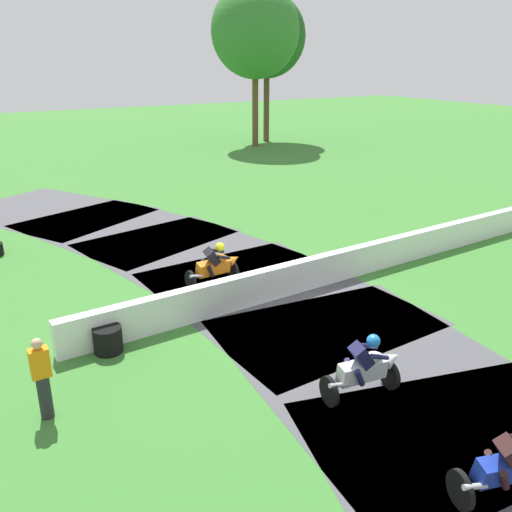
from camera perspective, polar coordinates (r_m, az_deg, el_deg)
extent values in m
plane|color=#38752D|center=(15.22, 2.32, -4.25)|extent=(120.00, 120.00, 0.00)
cube|color=#47474C|center=(12.15, 13.17, -11.57)|extent=(6.24, 8.15, 0.01)
cube|color=#47474C|center=(15.20, 2.20, -4.27)|extent=(5.90, 7.91, 0.01)
cube|color=#47474C|center=(18.47, -6.50, 0.16)|extent=(6.93, 8.59, 0.01)
cube|color=#47474C|center=(21.83, -13.91, 2.85)|extent=(7.80, 9.07, 0.01)
cube|color=#47474C|center=(25.16, -20.54, 4.43)|extent=(8.50, 9.35, 0.01)
cube|color=white|center=(18.24, 15.13, 0.78)|extent=(22.06, 1.42, 0.90)
cylinder|color=black|center=(9.23, 20.57, -21.92)|extent=(0.28, 0.71, 0.72)
cube|color=#1E38B2|center=(9.38, 24.76, -19.50)|extent=(1.06, 0.62, 0.45)
cylinder|color=#B2B2B7|center=(9.06, 21.90, -21.45)|extent=(0.42, 0.20, 0.17)
cube|color=#331919|center=(9.06, 25.04, -18.10)|extent=(0.57, 0.37, 0.61)
cylinder|color=#331919|center=(9.34, 23.22, -18.96)|extent=(0.31, 0.17, 0.42)
cylinder|color=#331919|center=(9.19, 24.54, -20.55)|extent=(0.31, 0.17, 0.42)
cylinder|color=black|center=(11.47, 13.77, -11.98)|extent=(0.17, 0.68, 0.67)
cylinder|color=black|center=(10.77, 7.66, -13.85)|extent=(0.17, 0.68, 0.67)
cube|color=silver|center=(10.92, 11.04, -11.69)|extent=(1.03, 0.44, 0.43)
ellipsoid|color=silver|center=(10.86, 12.03, -10.37)|extent=(0.47, 0.36, 0.27)
cone|color=silver|center=(11.21, 14.03, -10.33)|extent=(0.43, 0.39, 0.44)
cylinder|color=#B2B2B7|center=(10.60, 8.60, -13.20)|extent=(0.42, 0.14, 0.17)
cube|color=#1E1E4C|center=(10.65, 10.97, -10.19)|extent=(0.53, 0.36, 0.60)
sphere|color=#1E7FE0|center=(10.60, 12.17, -8.68)|extent=(0.26, 0.26, 0.26)
cylinder|color=#1E1E4C|center=(10.89, 11.69, -9.20)|extent=(0.43, 0.13, 0.24)
cylinder|color=#1E1E4C|center=(10.67, 12.79, -10.25)|extent=(0.43, 0.13, 0.24)
cylinder|color=#1E1E4C|center=(10.93, 9.73, -11.30)|extent=(0.28, 0.15, 0.42)
cylinder|color=#1E1E4C|center=(10.70, 10.79, -12.39)|extent=(0.28, 0.15, 0.42)
cylinder|color=black|center=(16.21, -2.43, -1.56)|extent=(0.12, 0.74, 0.73)
cylinder|color=black|center=(15.59, -6.85, -2.60)|extent=(0.12, 0.74, 0.73)
cube|color=orange|center=(15.72, -4.49, -1.18)|extent=(1.02, 0.42, 0.46)
ellipsoid|color=orange|center=(15.66, -3.83, -0.26)|extent=(0.45, 0.35, 0.30)
cone|color=orange|center=(15.97, -2.32, -0.34)|extent=(0.40, 0.40, 0.47)
cylinder|color=#B2B2B7|center=(15.42, -6.26, -2.10)|extent=(0.41, 0.14, 0.18)
cube|color=black|center=(15.47, -4.62, -0.07)|extent=(0.50, 0.44, 0.62)
sphere|color=yellow|center=(15.42, -3.80, 0.96)|extent=(0.26, 0.26, 0.26)
cylinder|color=black|center=(15.71, -4.03, 0.54)|extent=(0.43, 0.16, 0.24)
cylinder|color=black|center=(15.46, -3.38, -0.14)|extent=(0.43, 0.16, 0.24)
cylinder|color=black|center=(15.76, -5.37, -0.90)|extent=(0.27, 0.21, 0.42)
cylinder|color=black|center=(15.50, -4.75, -1.60)|extent=(0.27, 0.21, 0.42)
cylinder|color=black|center=(12.93, -15.15, -9.21)|extent=(0.65, 0.65, 0.20)
cylinder|color=black|center=(12.83, -15.23, -8.43)|extent=(0.65, 0.65, 0.20)
cylinder|color=black|center=(12.74, -15.32, -7.64)|extent=(0.65, 0.65, 0.20)
cylinder|color=#232328|center=(11.01, -21.19, -13.54)|extent=(0.24, 0.24, 0.86)
cube|color=orange|center=(10.65, -21.68, -10.34)|extent=(0.34, 0.22, 0.56)
sphere|color=tan|center=(10.46, -21.95, -8.49)|extent=(0.20, 0.20, 0.20)
cylinder|color=brown|center=(43.40, 1.10, 15.35)|extent=(0.44, 0.44, 5.25)
ellipsoid|color=#1E511E|center=(43.26, 1.15, 22.03)|extent=(5.70, 5.70, 5.98)
cylinder|color=brown|center=(40.98, -0.08, 15.11)|extent=(0.44, 0.44, 5.32)
ellipsoid|color=#33752D|center=(40.85, -0.09, 22.49)|extent=(6.14, 6.14, 6.45)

